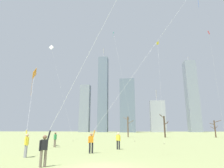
% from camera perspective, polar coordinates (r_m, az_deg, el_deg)
% --- Properties ---
extents(kite_flyer_midfield_left_blue, '(12.55, 3.58, 19.17)m').
position_cam_1_polar(kite_flyer_midfield_left_blue, '(17.44, 4.87, -1.03)').
color(kite_flyer_midfield_left_blue, black).
rests_on(kite_flyer_midfield_left_blue, ground).
extents(kite_flyer_midfield_right_pink, '(5.53, 2.24, 13.55)m').
position_cam_1_polar(kite_flyer_midfield_right_pink, '(11.25, -12.91, -3.92)').
color(kite_flyer_midfield_right_pink, '#726656').
rests_on(kite_flyer_midfield_right_pink, ground).
extents(kite_flyer_foreground_left_orange, '(4.35, 8.24, 9.26)m').
position_cam_1_polar(kite_flyer_foreground_left_orange, '(17.36, -23.85, -9.55)').
color(kite_flyer_foreground_left_orange, gray).
rests_on(kite_flyer_foreground_left_orange, ground).
extents(bystander_far_off_by_trees, '(0.39, 0.38, 1.62)m').
position_cam_1_polar(bystander_far_off_by_trees, '(22.90, -16.92, -15.66)').
color(bystander_far_off_by_trees, '#726656').
rests_on(bystander_far_off_by_trees, ground).
extents(bystander_watching_nearby, '(0.47, 0.32, 1.62)m').
position_cam_1_polar(bystander_watching_nearby, '(19.56, 1.91, -16.64)').
color(bystander_watching_nearby, black).
rests_on(bystander_watching_nearby, ground).
extents(distant_kite_drifting_left_red, '(1.67, 2.40, 19.12)m').
position_cam_1_polar(distant_kite_drifting_left_red, '(37.82, 27.84, 10.23)').
color(distant_kite_drifting_left_red, red).
rests_on(distant_kite_drifting_left_red, ground).
extents(distant_kite_low_near_trees_white, '(6.07, 0.58, 18.41)m').
position_cam_1_polar(distant_kite_low_near_trees_white, '(39.07, -17.55, 8.76)').
color(distant_kite_low_near_trees_white, white).
rests_on(distant_kite_low_near_trees_white, ground).
extents(distant_kite_high_overhead_teal, '(4.23, 6.22, 23.95)m').
position_cam_1_polar(distant_kite_high_overhead_teal, '(41.88, 1.33, 11.09)').
color(distant_kite_high_overhead_teal, teal).
rests_on(distant_kite_high_overhead_teal, ground).
extents(distant_kite_drifting_right_yellow, '(1.57, 8.02, 18.94)m').
position_cam_1_polar(distant_kite_drifting_right_yellow, '(37.19, 13.87, 9.61)').
color(distant_kite_drifting_right_yellow, yellow).
rests_on(distant_kite_drifting_right_yellow, ground).
extents(bare_tree_far_right_edge, '(2.62, 2.79, 4.29)m').
position_cam_1_polar(bare_tree_far_right_edge, '(55.12, 28.83, -11.62)').
color(bare_tree_far_right_edge, '#4C3828').
rests_on(bare_tree_far_right_edge, ground).
extents(bare_tree_right_of_center, '(2.78, 2.57, 5.38)m').
position_cam_1_polar(bare_tree_right_of_center, '(51.79, 4.88, -12.53)').
color(bare_tree_right_of_center, brown).
rests_on(bare_tree_right_of_center, ground).
extents(bare_tree_left_of_center, '(2.42, 1.16, 5.77)m').
position_cam_1_polar(bare_tree_left_of_center, '(50.75, 15.65, -12.14)').
color(bare_tree_left_of_center, '#423326').
rests_on(bare_tree_left_of_center, ground).
extents(skyline_squat_block, '(8.30, 6.26, 39.37)m').
position_cam_1_polar(skyline_squat_block, '(161.21, -8.26, -7.26)').
color(skyline_squat_block, gray).
rests_on(skyline_squat_block, ground).
extents(skyline_short_annex, '(8.00, 7.96, 72.76)m').
position_cam_1_polar(skyline_short_annex, '(158.46, -2.72, -2.87)').
color(skyline_short_annex, slate).
rests_on(skyline_short_annex, ground).
extents(skyline_wide_slab, '(9.13, 9.60, 65.38)m').
position_cam_1_polar(skyline_wide_slab, '(173.90, 23.10, -3.21)').
color(skyline_wide_slab, gray).
rests_on(skyline_wide_slab, ground).
extents(skyline_mid_tower_right, '(11.92, 8.72, 34.98)m').
position_cam_1_polar(skyline_mid_tower_right, '(160.53, 13.66, -9.52)').
color(skyline_mid_tower_right, '#9EA3AD').
rests_on(skyline_mid_tower_right, ground).
extents(skyline_tall_tower, '(5.87, 10.45, 44.32)m').
position_cam_1_polar(skyline_tall_tower, '(163.28, 3.84, -6.57)').
color(skyline_tall_tower, gray).
rests_on(skyline_tall_tower, ground).
extents(skyline_slender_spire, '(11.44, 9.70, 40.48)m').
position_cam_1_polar(skyline_slender_spire, '(145.90, 4.71, -6.46)').
color(skyline_slender_spire, slate).
rests_on(skyline_slender_spire, ground).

